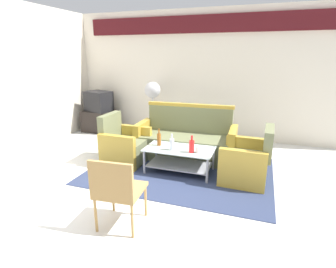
{
  "coord_description": "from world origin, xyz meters",
  "views": [
    {
      "loc": [
        1.1,
        -3.0,
        1.86
      ],
      "look_at": [
        -0.23,
        0.83,
        0.65
      ],
      "focal_mm": 28.68,
      "sensor_mm": 36.0,
      "label": 1
    }
  ],
  "objects_px": {
    "tv_stand": "(100,121)",
    "television": "(99,101)",
    "armchair_right": "(247,163)",
    "cup": "(198,150)",
    "bottle_red": "(192,146)",
    "wicker_chair": "(117,188)",
    "coffee_table": "(179,156)",
    "bottle_clear": "(172,144)",
    "armchair_left": "(125,147)",
    "bottle_brown": "(159,139)",
    "pedestal_fan": "(153,93)",
    "couch": "(186,141)"
  },
  "relations": [
    {
      "from": "tv_stand",
      "to": "television",
      "type": "bearing_deg",
      "value": 74.88
    },
    {
      "from": "armchair_right",
      "to": "cup",
      "type": "xyz_separation_m",
      "value": [
        -0.72,
        -0.14,
        0.17
      ]
    },
    {
      "from": "bottle_red",
      "to": "tv_stand",
      "type": "relative_size",
      "value": 0.34
    },
    {
      "from": "wicker_chair",
      "to": "bottle_red",
      "type": "bearing_deg",
      "value": 69.63
    },
    {
      "from": "coffee_table",
      "to": "bottle_red",
      "type": "relative_size",
      "value": 4.07
    },
    {
      "from": "bottle_clear",
      "to": "bottle_red",
      "type": "xyz_separation_m",
      "value": [
        0.32,
        -0.0,
        0.0
      ]
    },
    {
      "from": "coffee_table",
      "to": "cup",
      "type": "relative_size",
      "value": 11.0
    },
    {
      "from": "armchair_left",
      "to": "coffee_table",
      "type": "relative_size",
      "value": 0.77
    },
    {
      "from": "cup",
      "to": "wicker_chair",
      "type": "xyz_separation_m",
      "value": [
        -0.53,
        -1.55,
        0.03
      ]
    },
    {
      "from": "coffee_table",
      "to": "wicker_chair",
      "type": "bearing_deg",
      "value": -96.94
    },
    {
      "from": "armchair_left",
      "to": "cup",
      "type": "xyz_separation_m",
      "value": [
        1.37,
        -0.19,
        0.17
      ]
    },
    {
      "from": "armchair_left",
      "to": "bottle_brown",
      "type": "bearing_deg",
      "value": 85.08
    },
    {
      "from": "bottle_clear",
      "to": "pedestal_fan",
      "type": "xyz_separation_m",
      "value": [
        -1.07,
        1.83,
        0.5
      ]
    },
    {
      "from": "armchair_left",
      "to": "armchair_right",
      "type": "distance_m",
      "value": 2.09
    },
    {
      "from": "armchair_left",
      "to": "tv_stand",
      "type": "xyz_separation_m",
      "value": [
        -1.52,
        1.56,
        -0.03
      ]
    },
    {
      "from": "bottle_brown",
      "to": "tv_stand",
      "type": "distance_m",
      "value": 2.76
    },
    {
      "from": "armchair_left",
      "to": "bottle_clear",
      "type": "relative_size",
      "value": 3.18
    },
    {
      "from": "cup",
      "to": "armchair_left",
      "type": "bearing_deg",
      "value": 172.0
    },
    {
      "from": "couch",
      "to": "pedestal_fan",
      "type": "height_order",
      "value": "pedestal_fan"
    },
    {
      "from": "bottle_red",
      "to": "cup",
      "type": "distance_m",
      "value": 0.12
    },
    {
      "from": "couch",
      "to": "television",
      "type": "relative_size",
      "value": 2.62
    },
    {
      "from": "armchair_left",
      "to": "pedestal_fan",
      "type": "relative_size",
      "value": 0.67
    },
    {
      "from": "bottle_clear",
      "to": "bottle_brown",
      "type": "relative_size",
      "value": 0.94
    },
    {
      "from": "armchair_left",
      "to": "coffee_table",
      "type": "xyz_separation_m",
      "value": [
        1.05,
        -0.1,
        -0.02
      ]
    },
    {
      "from": "wicker_chair",
      "to": "bottle_brown",
      "type": "bearing_deg",
      "value": 90.87
    },
    {
      "from": "pedestal_fan",
      "to": "television",
      "type": "bearing_deg",
      "value": -178.06
    },
    {
      "from": "coffee_table",
      "to": "bottle_brown",
      "type": "bearing_deg",
      "value": 175.34
    },
    {
      "from": "cup",
      "to": "television",
      "type": "relative_size",
      "value": 0.14
    },
    {
      "from": "bottle_clear",
      "to": "tv_stand",
      "type": "bearing_deg",
      "value": 144.31
    },
    {
      "from": "coffee_table",
      "to": "bottle_red",
      "type": "bearing_deg",
      "value": -27.37
    },
    {
      "from": "coffee_table",
      "to": "bottle_clear",
      "type": "height_order",
      "value": "bottle_clear"
    },
    {
      "from": "television",
      "to": "armchair_left",
      "type": "bearing_deg",
      "value": 149.25
    },
    {
      "from": "tv_stand",
      "to": "bottle_red",
      "type": "bearing_deg",
      "value": -32.51
    },
    {
      "from": "tv_stand",
      "to": "pedestal_fan",
      "type": "bearing_deg",
      "value": 2.04
    },
    {
      "from": "armchair_left",
      "to": "cup",
      "type": "height_order",
      "value": "armchair_left"
    },
    {
      "from": "bottle_brown",
      "to": "wicker_chair",
      "type": "distance_m",
      "value": 1.68
    },
    {
      "from": "armchair_right",
      "to": "pedestal_fan",
      "type": "distance_m",
      "value": 2.86
    },
    {
      "from": "bottle_brown",
      "to": "wicker_chair",
      "type": "xyz_separation_m",
      "value": [
        0.16,
        -1.67,
        -0.02
      ]
    },
    {
      "from": "armchair_left",
      "to": "wicker_chair",
      "type": "xyz_separation_m",
      "value": [
        0.85,
        -1.74,
        0.21
      ]
    },
    {
      "from": "bottle_brown",
      "to": "television",
      "type": "bearing_deg",
      "value": 143.4
    },
    {
      "from": "bottle_clear",
      "to": "wicker_chair",
      "type": "xyz_separation_m",
      "value": [
        -0.11,
        -1.53,
        -0.02
      ]
    },
    {
      "from": "armchair_left",
      "to": "coffee_table",
      "type": "distance_m",
      "value": 1.05
    },
    {
      "from": "coffee_table",
      "to": "pedestal_fan",
      "type": "xyz_separation_m",
      "value": [
        -1.16,
        1.71,
        0.74
      ]
    },
    {
      "from": "coffee_table",
      "to": "pedestal_fan",
      "type": "relative_size",
      "value": 0.87
    },
    {
      "from": "armchair_left",
      "to": "armchair_right",
      "type": "height_order",
      "value": "same"
    },
    {
      "from": "armchair_right",
      "to": "bottle_clear",
      "type": "height_order",
      "value": "armchair_right"
    },
    {
      "from": "cup",
      "to": "television",
      "type": "height_order",
      "value": "television"
    },
    {
      "from": "bottle_red",
      "to": "wicker_chair",
      "type": "bearing_deg",
      "value": -105.64
    },
    {
      "from": "television",
      "to": "coffee_table",
      "type": "bearing_deg",
      "value": 162.13
    },
    {
      "from": "television",
      "to": "armchair_right",
      "type": "bearing_deg",
      "value": 170.96
    }
  ]
}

